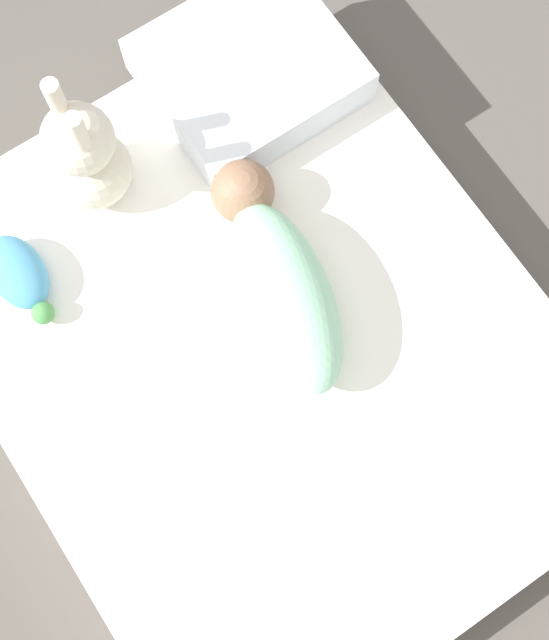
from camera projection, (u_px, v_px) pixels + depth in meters
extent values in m
plane|color=#514C47|center=(265.00, 362.00, 1.85)|extent=(12.00, 12.00, 0.00)
cube|color=white|center=(265.00, 354.00, 1.78)|extent=(1.26, 1.03, 0.15)
ellipsoid|color=#99D6B2|center=(285.00, 297.00, 1.66)|extent=(0.42, 0.26, 0.16)
sphere|color=#89664C|center=(243.00, 192.00, 1.72)|extent=(0.13, 0.13, 0.13)
cube|color=white|center=(249.00, 71.00, 1.81)|extent=(0.35, 0.39, 0.10)
sphere|color=beige|center=(92.00, 169.00, 1.72)|extent=(0.16, 0.16, 0.16)
sphere|color=beige|center=(78.00, 139.00, 1.60)|extent=(0.14, 0.14, 0.14)
cylinder|color=beige|center=(56.00, 99.00, 1.53)|extent=(0.03, 0.03, 0.09)
cylinder|color=beige|center=(78.00, 132.00, 1.51)|extent=(0.03, 0.03, 0.09)
ellipsoid|color=#4C99C6|center=(17.00, 272.00, 1.71)|extent=(0.16, 0.10, 0.08)
sphere|color=#4C934C|center=(43.00, 313.00, 1.70)|extent=(0.05, 0.05, 0.05)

